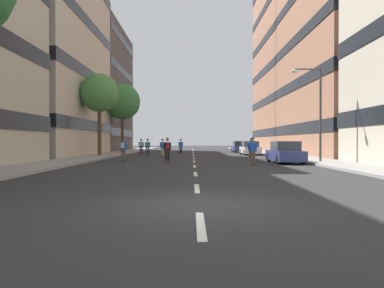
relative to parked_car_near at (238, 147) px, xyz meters
The scene contains 21 objects.
ground_plane 14.15m from the parked_car_near, 116.48° to the right, with size 162.17×162.17×0.00m, color #28282B.
sidewalk_left 18.01m from the parked_car_near, 148.99° to the right, with size 3.24×74.33×0.14m, color gray.
sidewalk_right 9.71m from the parked_car_near, 73.07° to the right, with size 3.24×74.33×0.14m, color gray.
lane_markings 13.29m from the parked_car_near, 118.35° to the right, with size 0.16×62.20×0.01m.
building_left_mid 27.86m from the parked_car_near, 153.84° to the right, with size 12.78×18.47×20.99m.
building_left_far 25.81m from the parked_car_near, 164.39° to the left, with size 12.78×17.30×18.74m.
building_right_far 18.34m from the parked_car_near, 31.23° to the left, with size 12.78×17.45×27.87m.
parked_car_near is the anchor object (origin of this frame).
parked_car_mid 8.84m from the parked_car_near, 90.00° to the right, with size 1.82×4.40×1.52m.
parked_car_far 23.59m from the parked_car_near, 90.00° to the right, with size 1.82×4.40×1.52m.
street_tree_near 21.47m from the parked_car_near, 138.01° to the right, with size 3.71×3.71×7.92m.
street_tree_mid 16.72m from the parked_car_near, behind, with size 4.60×4.60×8.76m.
streetlamp_right 23.84m from the parked_car_near, 84.82° to the right, with size 2.13×0.30×6.50m.
skater_0 10.56m from the parked_car_near, 137.38° to the right, with size 0.53×0.90×1.78m.
skater_1 25.53m from the parked_car_near, 95.73° to the right, with size 0.55×0.92×1.78m.
skater_2 18.11m from the parked_car_near, 94.54° to the right, with size 0.56×0.92×1.78m.
skater_3 24.12m from the parked_car_near, 109.97° to the right, with size 0.56×0.92×1.78m.
skater_4 15.76m from the parked_car_near, 139.10° to the right, with size 0.53×0.90×1.78m.
skater_5 16.44m from the parked_car_near, 124.66° to the right, with size 0.57×0.92×1.78m.
skater_6 24.31m from the parked_car_near, 118.75° to the right, with size 0.54×0.91×1.78m.
skater_7 16.88m from the parked_car_near, 130.19° to the right, with size 0.54×0.91×1.78m.
Camera 1 is at (-0.16, -8.46, 1.54)m, focal length 33.11 mm.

